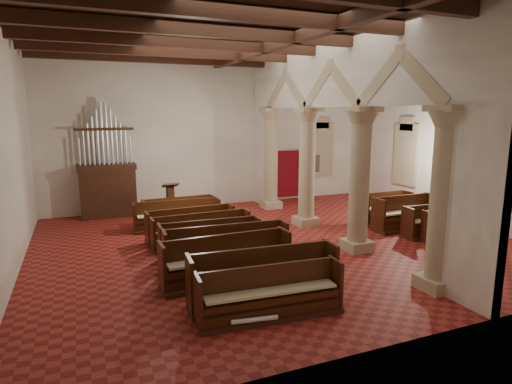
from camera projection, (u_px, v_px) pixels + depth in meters
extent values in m
plane|color=maroon|center=(278.00, 243.00, 13.02)|extent=(14.00, 14.00, 0.00)
plane|color=black|center=(280.00, 36.00, 11.91)|extent=(14.00, 14.00, 0.00)
cube|color=white|center=(217.00, 134.00, 17.91)|extent=(14.00, 0.02, 6.00)
cube|color=white|center=(436.00, 169.00, 7.02)|extent=(14.00, 0.02, 6.00)
cube|color=white|center=(4.00, 153.00, 9.83)|extent=(0.02, 12.00, 6.00)
cube|color=white|center=(458.00, 138.00, 15.10)|extent=(0.02, 12.00, 6.00)
cube|color=tan|center=(436.00, 283.00, 9.58)|extent=(0.75, 0.75, 0.30)
cylinder|color=tan|center=(443.00, 205.00, 9.25)|extent=(0.56, 0.56, 3.30)
cube|color=tan|center=(357.00, 245.00, 12.31)|extent=(0.75, 0.75, 0.30)
cylinder|color=tan|center=(359.00, 184.00, 11.97)|extent=(0.56, 0.56, 3.30)
cube|color=tan|center=(306.00, 221.00, 15.03)|extent=(0.75, 0.75, 0.30)
cylinder|color=tan|center=(307.00, 170.00, 14.70)|extent=(0.56, 0.56, 3.30)
cube|color=tan|center=(271.00, 204.00, 17.76)|extent=(0.75, 0.75, 0.30)
cylinder|color=tan|center=(271.00, 161.00, 17.42)|extent=(0.56, 0.56, 3.30)
cube|color=white|center=(334.00, 74.00, 12.77)|extent=(0.25, 11.90, 1.93)
cube|color=#2C6348|center=(492.00, 166.00, 13.87)|extent=(0.03, 1.00, 2.20)
cube|color=#2C6348|center=(406.00, 155.00, 17.51)|extent=(0.03, 1.00, 2.20)
cube|color=#2C6348|center=(320.00, 149.00, 19.92)|extent=(1.00, 0.03, 2.20)
cube|color=#402014|center=(108.00, 193.00, 16.16)|extent=(2.00, 0.80, 1.80)
cube|color=#402014|center=(106.00, 167.00, 15.97)|extent=(2.10, 0.85, 0.20)
cube|color=#341A10|center=(171.00, 217.00, 16.00)|extent=(0.55, 0.55, 0.11)
cube|color=#341A10|center=(171.00, 202.00, 15.89)|extent=(0.27, 0.27, 1.23)
cube|color=#341A10|center=(170.00, 185.00, 15.69)|extent=(0.60, 0.49, 0.22)
cube|color=maroon|center=(292.00, 174.00, 19.50)|extent=(1.60, 0.06, 2.10)
cylinder|color=#C48A3D|center=(292.00, 150.00, 19.28)|extent=(1.80, 0.04, 0.04)
cone|color=#402014|center=(313.00, 199.00, 19.37)|extent=(0.33, 0.33, 0.11)
cylinder|color=#C48A3D|center=(314.00, 176.00, 19.17)|extent=(0.04, 0.04, 2.20)
cylinder|color=#C48A3D|center=(315.00, 153.00, 18.99)|extent=(0.03, 0.64, 0.03)
cube|color=navy|center=(315.00, 164.00, 19.05)|extent=(0.50, 0.02, 0.78)
cube|color=#162398|center=(302.00, 293.00, 8.83)|extent=(0.31, 0.26, 0.30)
cube|color=navy|center=(256.00, 261.00, 10.75)|extent=(0.31, 0.26, 0.29)
cube|color=#16199B|center=(251.00, 253.00, 11.29)|extent=(0.34, 0.30, 0.30)
cylinder|color=silver|center=(255.00, 320.00, 7.87)|extent=(0.89, 0.22, 0.09)
cylinder|color=white|center=(264.00, 306.00, 8.41)|extent=(0.85, 0.09, 0.09)
cube|color=#402014|center=(270.00, 314.00, 8.31)|extent=(2.92, 0.86, 0.10)
cube|color=#452A0E|center=(271.00, 303.00, 8.22)|extent=(2.75, 0.56, 0.43)
cube|color=#452A0E|center=(267.00, 287.00, 8.38)|extent=(2.73, 0.24, 0.91)
cube|color=#452A0E|center=(199.00, 302.00, 7.71)|extent=(0.10, 0.58, 0.91)
cube|color=#452A0E|center=(333.00, 279.00, 8.77)|extent=(0.10, 0.58, 0.91)
cube|color=beige|center=(272.00, 291.00, 8.18)|extent=(2.64, 0.51, 0.05)
cube|color=#402014|center=(264.00, 300.00, 8.94)|extent=(3.19, 0.98, 0.11)
cube|color=#481B0F|center=(265.00, 287.00, 8.83)|extent=(3.02, 0.64, 0.49)
cube|color=#481B0F|center=(260.00, 271.00, 9.01)|extent=(3.00, 0.28, 1.04)
cube|color=#481B0F|center=(191.00, 285.00, 8.27)|extent=(0.12, 0.66, 1.04)
cube|color=#481B0F|center=(328.00, 264.00, 9.43)|extent=(0.12, 0.66, 1.04)
cube|color=beige|center=(265.00, 275.00, 8.78)|extent=(2.90, 0.59, 0.05)
cube|color=#402014|center=(227.00, 280.00, 9.98)|extent=(3.07, 0.80, 0.11)
cube|color=#3A1B0C|center=(228.00, 269.00, 9.88)|extent=(2.91, 0.48, 0.48)
cube|color=#3A1B0C|center=(224.00, 255.00, 10.05)|extent=(2.90, 0.13, 1.01)
cube|color=#3A1B0C|center=(162.00, 266.00, 9.34)|extent=(0.09, 0.64, 1.01)
cube|color=#3A1B0C|center=(284.00, 249.00, 10.46)|extent=(0.09, 0.64, 1.01)
cube|color=beige|center=(228.00, 258.00, 9.83)|extent=(2.79, 0.44, 0.05)
cube|color=#402014|center=(227.00, 266.00, 10.91)|extent=(3.20, 0.91, 0.11)
cube|color=#3B1F0C|center=(228.00, 256.00, 10.80)|extent=(3.03, 0.59, 0.47)
cube|color=#3B1F0C|center=(224.00, 243.00, 10.98)|extent=(3.01, 0.24, 1.00)
cube|color=#3B1F0C|center=(165.00, 253.00, 10.24)|extent=(0.11, 0.64, 1.00)
cube|color=#3B1F0C|center=(282.00, 238.00, 11.40)|extent=(0.11, 0.64, 1.00)
cube|color=beige|center=(227.00, 246.00, 10.76)|extent=(2.91, 0.54, 0.05)
cube|color=#402014|center=(211.00, 255.00, 11.76)|extent=(2.80, 0.80, 0.10)
cube|color=#471A0F|center=(211.00, 246.00, 11.67)|extent=(2.63, 0.51, 0.43)
cube|color=#471A0F|center=(209.00, 236.00, 11.82)|extent=(2.62, 0.19, 0.92)
cube|color=#471A0F|center=(161.00, 243.00, 11.18)|extent=(0.09, 0.58, 0.92)
cube|color=#471A0F|center=(256.00, 232.00, 12.19)|extent=(0.09, 0.58, 0.92)
cube|color=beige|center=(211.00, 238.00, 11.62)|extent=(2.53, 0.46, 0.05)
cube|color=#402014|center=(202.00, 244.00, 12.74)|extent=(2.97, 0.75, 0.09)
cube|color=#3E1B0D|center=(202.00, 236.00, 12.65)|extent=(2.81, 0.47, 0.41)
cube|color=#3E1B0D|center=(200.00, 227.00, 12.80)|extent=(2.80, 0.16, 0.87)
cube|color=#3E1B0D|center=(152.00, 233.00, 12.13)|extent=(0.08, 0.55, 0.87)
cube|color=#3E1B0D|center=(247.00, 224.00, 13.21)|extent=(0.08, 0.55, 0.87)
cube|color=beige|center=(202.00, 229.00, 12.61)|extent=(2.69, 0.43, 0.05)
cube|color=#402014|center=(191.00, 238.00, 13.36)|extent=(2.79, 0.84, 0.09)
cube|color=#451F0E|center=(192.00, 230.00, 13.27)|extent=(2.62, 0.55, 0.43)
cube|color=#451F0E|center=(190.00, 221.00, 13.42)|extent=(2.60, 0.23, 0.90)
cube|color=#451F0E|center=(147.00, 227.00, 12.78)|extent=(0.10, 0.57, 0.90)
cube|color=#451F0E|center=(231.00, 218.00, 13.79)|extent=(0.10, 0.57, 0.90)
cube|color=beige|center=(191.00, 223.00, 13.22)|extent=(2.51, 0.50, 0.05)
cube|color=#402014|center=(178.00, 228.00, 14.54)|extent=(2.93, 0.83, 0.09)
cube|color=#3A210C|center=(178.00, 221.00, 14.45)|extent=(2.76, 0.54, 0.42)
cube|color=#3A210C|center=(176.00, 213.00, 14.60)|extent=(2.74, 0.23, 0.89)
cube|color=#3A210C|center=(134.00, 217.00, 13.93)|extent=(0.10, 0.56, 0.89)
cube|color=#3A210C|center=(217.00, 210.00, 15.00)|extent=(0.10, 0.56, 0.89)
cube|color=beige|center=(178.00, 214.00, 14.41)|extent=(2.65, 0.50, 0.05)
cube|color=#402014|center=(180.00, 223.00, 15.12)|extent=(2.54, 0.75, 0.09)
cube|color=#492C0F|center=(180.00, 217.00, 15.03)|extent=(2.38, 0.47, 0.41)
cube|color=#492C0F|center=(178.00, 209.00, 15.18)|extent=(2.37, 0.17, 0.88)
cube|color=#492C0F|center=(144.00, 213.00, 14.59)|extent=(0.09, 0.55, 0.88)
cube|color=#492C0F|center=(212.00, 207.00, 15.51)|extent=(0.09, 0.55, 0.88)
cube|color=beige|center=(179.00, 210.00, 14.99)|extent=(2.28, 0.43, 0.05)
cube|color=#402014|center=(447.00, 239.00, 13.23)|extent=(1.67, 0.70, 0.09)
cube|color=#3A180C|center=(449.00, 231.00, 13.14)|extent=(1.52, 0.42, 0.43)
cube|color=#3A180C|center=(444.00, 222.00, 13.29)|extent=(1.51, 0.10, 0.90)
cube|color=#3A180C|center=(428.00, 226.00, 12.85)|extent=(0.08, 0.57, 0.90)
cube|color=#3A180C|center=(467.00, 221.00, 13.45)|extent=(0.08, 0.57, 0.90)
cube|color=beige|center=(450.00, 224.00, 13.09)|extent=(1.46, 0.38, 0.05)
cube|color=#402014|center=(429.00, 235.00, 13.68)|extent=(1.85, 0.74, 0.10)
cube|color=#481D0F|center=(431.00, 227.00, 13.59)|extent=(1.69, 0.45, 0.43)
cube|color=#481D0F|center=(426.00, 218.00, 13.75)|extent=(1.68, 0.13, 0.92)
cube|color=#481D0F|center=(408.00, 222.00, 13.28)|extent=(0.09, 0.58, 0.92)
cube|color=#481D0F|center=(451.00, 217.00, 13.93)|extent=(0.09, 0.58, 0.92)
cube|color=beige|center=(432.00, 220.00, 13.54)|extent=(1.62, 0.41, 0.05)
cube|color=#402014|center=(404.00, 228.00, 14.51)|extent=(2.34, 0.80, 0.11)
cube|color=#47280F|center=(406.00, 219.00, 14.40)|extent=(2.19, 0.47, 0.49)
cube|color=#47280F|center=(402.00, 210.00, 14.58)|extent=(2.18, 0.11, 1.04)
cube|color=#47280F|center=(378.00, 214.00, 14.00)|extent=(0.09, 0.66, 1.04)
cube|color=#47280F|center=(431.00, 208.00, 14.85)|extent=(0.09, 0.66, 1.04)
cube|color=beige|center=(407.00, 212.00, 14.35)|extent=(2.10, 0.43, 0.05)
cube|color=#402014|center=(384.00, 222.00, 15.31)|extent=(2.05, 0.82, 0.11)
cube|color=#46220F|center=(386.00, 214.00, 15.20)|extent=(1.89, 0.49, 0.47)
cube|color=#46220F|center=(382.00, 206.00, 15.38)|extent=(1.88, 0.15, 1.00)
cube|color=#46220F|center=(362.00, 209.00, 14.86)|extent=(0.10, 0.63, 1.00)
cube|color=#46220F|center=(407.00, 204.00, 15.59)|extent=(0.10, 0.63, 1.00)
cube|color=beige|center=(386.00, 207.00, 15.16)|extent=(1.82, 0.45, 0.05)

